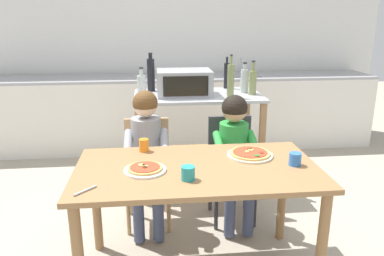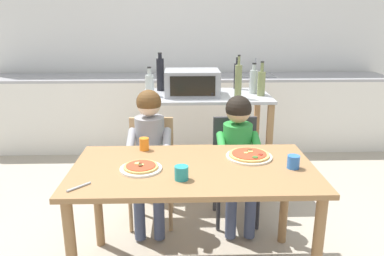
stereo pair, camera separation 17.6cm
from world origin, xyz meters
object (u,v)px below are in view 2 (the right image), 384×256
Objects in this scene: kitchen_island_cart at (205,126)px; bottle_tall_green_wine at (150,84)px; bottle_dark_olive_oil at (238,81)px; dining_chair_right at (235,162)px; child_in_grey_shirt at (149,145)px; pizza_plate_cream at (249,155)px; pizza_plate_white at (141,168)px; dining_table at (194,182)px; bottle_brown_beer at (261,83)px; drinking_cup_orange at (144,144)px; toaster_oven at (192,83)px; bottle_clear_vinegar at (237,76)px; bottle_squat_spirits at (253,81)px; dining_chair_left at (151,163)px; serving_spoon at (79,187)px; drinking_cup_blue at (293,162)px; drinking_cup_teal at (181,173)px; child_in_green_shirt at (238,146)px; bottle_slim_sauce at (160,74)px.

kitchen_island_cart is 0.64m from bottle_tall_green_wine.
bottle_dark_olive_oil is at bearing -8.75° from bottle_tall_green_wine.
dining_chair_right is 0.70m from child_in_grey_shirt.
pizza_plate_cream is (0.00, -0.55, 0.26)m from dining_chair_right.
pizza_plate_white and pizza_plate_cream have the same top height.
dining_table is 1.77× the size of dining_chair_right.
drinking_cup_orange is at bearing -136.65° from bottle_brown_beer.
dining_chair_right is (0.33, -0.55, -0.54)m from toaster_oven.
bottle_clear_vinegar is at bearing 83.57° from bottle_dark_olive_oil.
bottle_clear_vinegar reaches higher than bottle_squat_spirits.
bottle_brown_beer is (0.98, -0.02, 0.01)m from bottle_tall_green_wine.
dining_chair_left is at bearing -151.74° from bottle_brown_beer.
dining_table is 0.40m from pizza_plate_cream.
toaster_oven is 0.33× the size of dining_table.
bottle_dark_olive_oil reaches higher than serving_spoon.
kitchen_island_cart reaches higher than drinking_cup_blue.
bottle_clear_vinegar is 3.92× the size of drinking_cup_teal.
dining_chair_left is 1.00× the size of dining_chair_right.
bottle_tall_green_wine is 1.83× the size of serving_spoon.
pizza_plate_white is 0.89m from drinking_cup_blue.
kitchen_island_cart is at bearing 50.97° from dining_chair_left.
bottle_clear_vinegar reaches higher than dining_chair_right.
bottle_tall_green_wine is at bearing 122.94° from pizza_plate_cream.
dining_chair_left and dining_chair_right have the same top height.
bottle_clear_vinegar is (0.05, 0.43, -0.02)m from bottle_dark_olive_oil.
child_in_green_shirt reaches higher than pizza_plate_cream.
bottle_dark_olive_oil is 0.26× the size of dining_table.
pizza_plate_cream is (0.66, 0.18, 0.00)m from pizza_plate_white.
drinking_cup_orange is at bearing -92.71° from bottle_slim_sauce.
bottle_brown_beer is (0.90, -0.26, -0.04)m from bottle_slim_sauce.
bottle_clear_vinegar is (-0.12, 0.23, 0.01)m from bottle_squat_spirits.
serving_spoon reaches higher than dining_table.
bottle_brown_beer reaches higher than bottle_squat_spirits.
drinking_cup_blue is at bearing -81.80° from bottle_dark_olive_oil.
dining_table is 0.33m from pizza_plate_white.
bottle_squat_spirits is 0.95× the size of pizza_plate_cream.
bottle_squat_spirits is 0.91× the size of bottle_clear_vinegar.
child_in_green_shirt is at bearing 41.23° from serving_spoon.
serving_spoon is at bearing -156.30° from dining_table.
pizza_plate_white is at bearing -88.31° from bottle_tall_green_wine.
bottle_squat_spirits is 0.84m from dining_chair_right.
dining_table is 0.67m from serving_spoon.
kitchen_island_cart is 1.14m from pizza_plate_cream.
bottle_brown_beer reaches higher than dining_chair_left.
child_in_grey_shirt is (-0.00, -0.12, 0.19)m from dining_chair_left.
serving_spoon is (-0.60, -0.27, 0.11)m from dining_table.
bottle_brown_beer reaches higher than drinking_cup_orange.
drinking_cup_blue is at bearing -90.17° from bottle_squat_spirits.
child_in_grey_shirt is at bearing 107.35° from drinking_cup_teal.
bottle_brown_beer is 3.92× the size of drinking_cup_blue.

